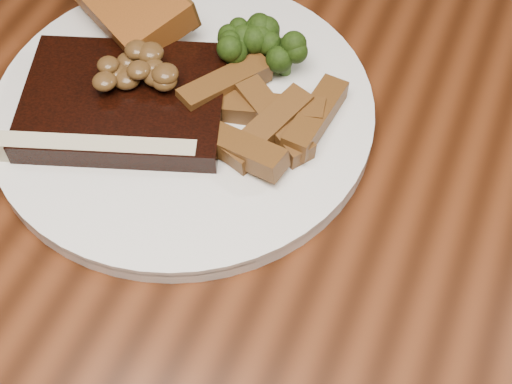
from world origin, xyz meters
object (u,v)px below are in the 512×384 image
dining_table (269,276)px  steak (125,103)px  potato_wedges (260,119)px  plate (184,111)px  garlic_bread (131,18)px

dining_table → steak: 0.19m
dining_table → potato_wedges: size_ratio=15.07×
plate → steak: size_ratio=1.97×
dining_table → potato_wedges: (-0.04, 0.07, 0.12)m
steak → garlic_bread: (-0.04, 0.09, 0.00)m
plate → garlic_bread: size_ratio=2.66×
plate → potato_wedges: potato_wedges is taller
dining_table → potato_wedges: potato_wedges is taller
dining_table → potato_wedges: bearing=118.6°
plate → potato_wedges: 0.07m
steak → plate: bearing=11.3°
potato_wedges → steak: bearing=-166.7°
plate → dining_table: bearing=-32.1°
steak → potato_wedges: (0.11, 0.03, 0.00)m
plate → steak: bearing=-149.6°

